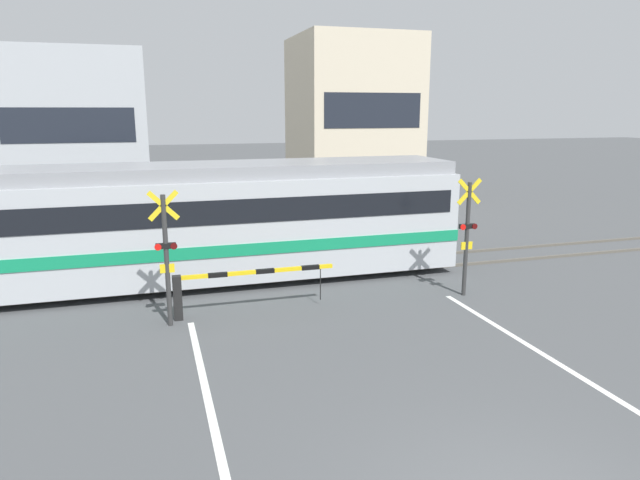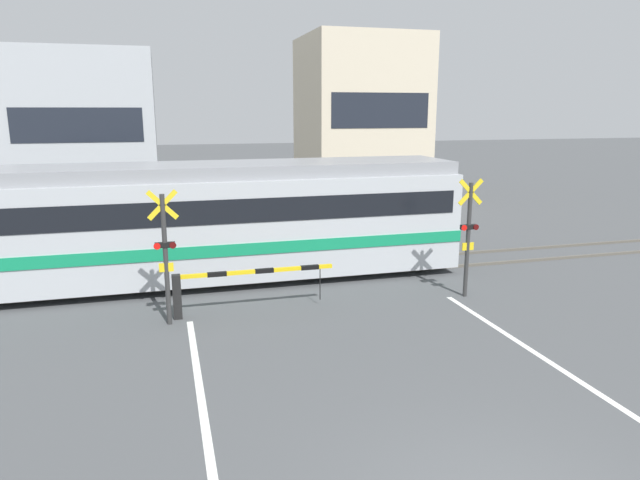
# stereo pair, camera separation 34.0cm
# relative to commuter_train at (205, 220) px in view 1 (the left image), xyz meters

# --- Properties ---
(rail_track_near) EXTENTS (50.00, 0.10, 0.08)m
(rail_track_near) POSITION_rel_commuter_train_xyz_m (2.58, -0.72, -1.75)
(rail_track_near) COLOR #5B564C
(rail_track_near) RESTS_ON ground_plane
(rail_track_far) EXTENTS (50.00, 0.10, 0.08)m
(rail_track_far) POSITION_rel_commuter_train_xyz_m (2.58, 0.72, -1.75)
(rail_track_far) COLOR #5B564C
(rail_track_far) RESTS_ON ground_plane
(road_stripe_left) EXTENTS (0.14, 11.83, 0.01)m
(road_stripe_left) POSITION_rel_commuter_train_xyz_m (-0.75, -9.21, -1.79)
(road_stripe_left) COLOR white
(road_stripe_left) RESTS_ON ground_plane
(road_stripe_right) EXTENTS (0.14, 11.83, 0.01)m
(road_stripe_right) POSITION_rel_commuter_train_xyz_m (5.92, -9.21, -1.79)
(road_stripe_right) COLOR white
(road_stripe_right) RESTS_ON ground_plane
(commuter_train) EXTENTS (14.41, 2.95, 3.35)m
(commuter_train) POSITION_rel_commuter_train_xyz_m (0.00, 0.00, 0.00)
(commuter_train) COLOR #B7BCC1
(commuter_train) RESTS_ON ground_plane
(crossing_barrier_near) EXTENTS (3.88, 0.20, 1.07)m
(crossing_barrier_near) POSITION_rel_commuter_train_xyz_m (0.02, -3.00, -1.01)
(crossing_barrier_near) COLOR black
(crossing_barrier_near) RESTS_ON ground_plane
(crossing_barrier_far) EXTENTS (3.88, 0.20, 1.07)m
(crossing_barrier_far) POSITION_rel_commuter_train_xyz_m (5.15, 2.99, -1.01)
(crossing_barrier_far) COLOR black
(crossing_barrier_far) RESTS_ON ground_plane
(crossing_signal_left) EXTENTS (0.68, 0.15, 3.11)m
(crossing_signal_left) POSITION_rel_commuter_train_xyz_m (-1.20, -3.32, -0.07)
(crossing_signal_left) COLOR #333333
(crossing_signal_left) RESTS_ON ground_plane
(crossing_signal_right) EXTENTS (0.68, 0.15, 3.11)m
(crossing_signal_right) POSITION_rel_commuter_train_xyz_m (6.37, -3.32, -0.07)
(crossing_signal_right) COLOR #333333
(crossing_signal_right) RESTS_ON ground_plane
(building_left_of_street) EXTENTS (6.55, 6.21, 7.57)m
(building_left_of_street) POSITION_rel_commuter_train_xyz_m (-4.62, 14.40, 2.00)
(building_left_of_street) COLOR #B2B7BC
(building_left_of_street) RESTS_ON ground_plane
(building_right_of_street) EXTENTS (6.17, 6.21, 8.71)m
(building_right_of_street) POSITION_rel_commuter_train_xyz_m (9.60, 14.40, 2.57)
(building_right_of_street) COLOR beige
(building_right_of_street) RESTS_ON ground_plane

